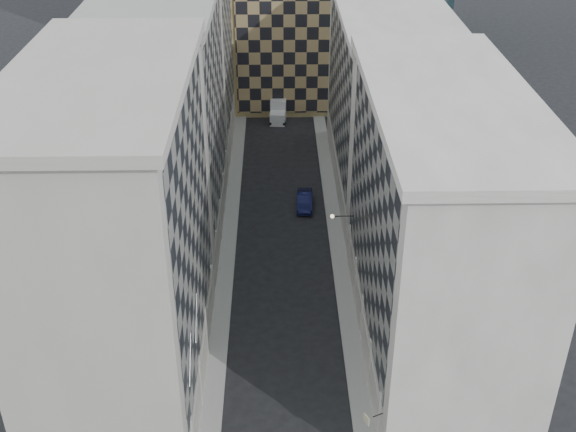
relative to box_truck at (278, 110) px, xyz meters
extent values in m
cube|color=gray|center=(-5.06, -30.50, -1.12)|extent=(1.50, 100.00, 0.15)
cube|color=gray|center=(5.44, -30.50, -1.12)|extent=(1.50, 100.00, 0.15)
cube|color=#A49E93|center=(-10.81, -49.50, 10.30)|extent=(10.00, 22.00, 23.00)
cube|color=gray|center=(-5.93, -49.50, 11.80)|extent=(0.25, 19.36, 18.00)
cube|color=#A49E93|center=(-6.01, -49.50, 0.40)|extent=(0.45, 21.12, 3.20)
cube|color=#A49E93|center=(-10.81, -49.50, 22.15)|extent=(10.80, 22.80, 0.70)
cylinder|color=#A49E93|center=(-6.16, -52.25, 1.00)|extent=(0.90, 0.90, 4.40)
cylinder|color=#A49E93|center=(-6.16, -46.75, 1.00)|extent=(0.90, 0.90, 4.40)
cylinder|color=#A49E93|center=(-6.16, -41.25, 1.00)|extent=(0.90, 0.90, 4.40)
cube|color=gray|center=(-10.81, -27.50, 9.80)|extent=(10.00, 22.00, 22.00)
cube|color=gray|center=(-5.93, -27.50, 11.30)|extent=(0.25, 19.36, 17.00)
cube|color=gray|center=(-6.01, -27.50, 0.40)|extent=(0.45, 21.12, 3.20)
cube|color=gray|center=(-10.81, -27.50, 21.15)|extent=(10.80, 22.80, 0.70)
cylinder|color=gray|center=(-6.16, -35.75, 1.00)|extent=(0.90, 0.90, 4.40)
cylinder|color=gray|center=(-6.16, -30.25, 1.00)|extent=(0.90, 0.90, 4.40)
cylinder|color=gray|center=(-6.16, -24.75, 1.00)|extent=(0.90, 0.90, 4.40)
cylinder|color=gray|center=(-6.16, -19.25, 1.00)|extent=(0.90, 0.90, 4.40)
cube|color=#A49E93|center=(-10.81, -5.50, 9.30)|extent=(10.00, 22.00, 21.00)
cube|color=gray|center=(-5.93, -5.50, 10.80)|extent=(0.25, 19.36, 16.00)
cube|color=#A49E93|center=(-6.01, -5.50, 0.40)|extent=(0.45, 21.12, 3.20)
cylinder|color=#A49E93|center=(-6.16, -13.75, 1.00)|extent=(0.90, 0.90, 4.40)
cylinder|color=#A49E93|center=(-6.16, -8.25, 1.00)|extent=(0.90, 0.90, 4.40)
cylinder|color=#A49E93|center=(-6.16, -2.75, 1.00)|extent=(0.90, 0.90, 4.40)
cylinder|color=#A49E93|center=(-6.16, 2.75, 1.00)|extent=(0.90, 0.90, 4.40)
cube|color=#B1ACA2|center=(11.19, -45.50, 8.80)|extent=(10.00, 26.00, 20.00)
cube|color=gray|center=(6.31, -45.50, 10.30)|extent=(0.25, 22.88, 15.00)
cube|color=#B1ACA2|center=(6.39, -45.50, 0.40)|extent=(0.45, 24.96, 3.20)
cube|color=#B1ACA2|center=(11.19, -45.50, 19.15)|extent=(10.80, 26.80, 0.70)
cylinder|color=#B1ACA2|center=(6.54, -55.90, 1.00)|extent=(0.90, 0.90, 4.40)
cylinder|color=#B1ACA2|center=(6.54, -50.70, 1.00)|extent=(0.90, 0.90, 4.40)
cylinder|color=#B1ACA2|center=(6.54, -45.50, 1.00)|extent=(0.90, 0.90, 4.40)
cylinder|color=#B1ACA2|center=(6.54, -40.30, 1.00)|extent=(0.90, 0.90, 4.40)
cylinder|color=#B1ACA2|center=(6.54, -35.10, 1.00)|extent=(0.90, 0.90, 4.40)
cube|color=#B1ACA2|center=(11.19, -18.50, 8.30)|extent=(10.00, 28.00, 19.00)
cube|color=gray|center=(6.31, -18.50, 9.80)|extent=(0.25, 24.64, 14.00)
cube|color=#B1ACA2|center=(6.39, -18.50, 0.40)|extent=(0.45, 26.88, 3.20)
cube|color=#B1ACA2|center=(11.19, -18.50, 18.15)|extent=(10.80, 28.80, 0.70)
cube|color=tan|center=(2.19, 7.50, 7.80)|extent=(16.00, 14.00, 18.00)
cube|color=tan|center=(2.19, 0.40, 7.80)|extent=(15.20, 0.25, 16.50)
cylinder|color=gray|center=(-5.71, -56.50, 6.80)|extent=(0.10, 2.33, 2.33)
cylinder|color=gray|center=(-5.71, -52.50, 6.80)|extent=(0.10, 2.33, 2.33)
cylinder|color=black|center=(5.29, -36.50, 5.00)|extent=(1.80, 0.08, 0.08)
sphere|color=#FFE5B2|center=(4.39, -36.50, 5.00)|extent=(0.36, 0.36, 0.36)
cube|color=silver|center=(-0.11, -1.67, -0.40)|extent=(2.09, 2.26, 1.60)
cube|color=silver|center=(0.04, 0.63, 0.18)|extent=(2.25, 3.33, 2.76)
cylinder|color=black|center=(-1.05, -2.32, -0.80)|extent=(0.32, 0.82, 0.80)
cylinder|color=black|center=(0.73, -2.44, -0.80)|extent=(0.32, 0.82, 0.80)
cylinder|color=black|center=(-0.77, 1.76, -0.80)|extent=(0.32, 0.82, 0.80)
cylinder|color=black|center=(1.00, 1.64, -0.80)|extent=(0.32, 0.82, 0.80)
imported|color=#10143E|center=(2.56, -23.91, -0.44)|extent=(1.79, 4.67, 1.52)
cylinder|color=black|center=(5.79, -57.50, 2.96)|extent=(0.68, 0.35, 0.06)
cube|color=beige|center=(5.09, -57.50, 2.60)|extent=(0.30, 0.59, 0.63)
camera|label=1|loc=(-0.41, -89.78, 36.26)|focal=45.00mm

